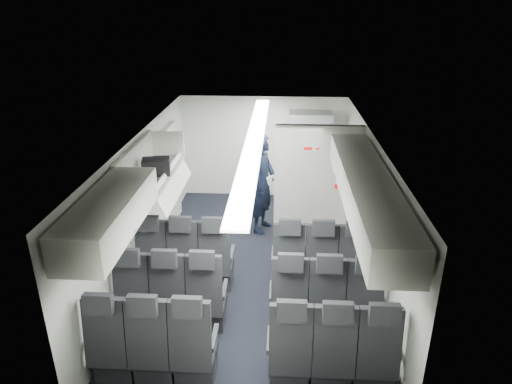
# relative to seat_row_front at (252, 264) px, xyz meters

# --- Properties ---
(cabin_shell) EXTENTS (3.41, 6.01, 2.16)m
(cabin_shell) POSITION_rel_seat_row_front_xyz_m (0.00, 0.53, 0.72)
(cabin_shell) COLOR black
(cabin_shell) RESTS_ON ground
(seat_row_front) EXTENTS (3.33, 0.56, 1.24)m
(seat_row_front) POSITION_rel_seat_row_front_xyz_m (0.00, 0.00, 0.00)
(seat_row_front) COLOR black
(seat_row_front) RESTS_ON cabin_shell
(seat_row_mid) EXTENTS (3.33, 0.56, 1.24)m
(seat_row_mid) POSITION_rel_seat_row_front_xyz_m (0.00, -0.90, 0.00)
(seat_row_mid) COLOR black
(seat_row_mid) RESTS_ON cabin_shell
(seat_row_rear) EXTENTS (3.33, 0.56, 1.24)m
(seat_row_rear) POSITION_rel_seat_row_front_xyz_m (0.00, -1.80, 0.00)
(seat_row_rear) COLOR black
(seat_row_rear) RESTS_ON cabin_shell
(overhead_bin_left_rear) EXTENTS (0.53, 1.80, 0.40)m
(overhead_bin_left_rear) POSITION_rel_seat_row_front_xyz_m (-1.40, -1.47, 1.46)
(overhead_bin_left_rear) COLOR silver
(overhead_bin_left_rear) RESTS_ON cabin_shell
(overhead_bin_left_front_open) EXTENTS (0.64, 1.70, 0.72)m
(overhead_bin_left_front_open) POSITION_rel_seat_row_front_xyz_m (-1.44, 0.28, 1.33)
(overhead_bin_left_front_open) COLOR #9E9E93
(overhead_bin_left_front_open) RESTS_ON cabin_shell
(overhead_bin_right_rear) EXTENTS (0.53, 1.80, 0.40)m
(overhead_bin_right_rear) POSITION_rel_seat_row_front_xyz_m (1.40, -1.47, 1.46)
(overhead_bin_right_rear) COLOR silver
(overhead_bin_right_rear) RESTS_ON cabin_shell
(overhead_bin_right_front) EXTENTS (0.53, 1.70, 0.40)m
(overhead_bin_right_front) POSITION_rel_seat_row_front_xyz_m (1.40, 0.28, 1.46)
(overhead_bin_right_front) COLOR silver
(overhead_bin_right_front) RESTS_ON cabin_shell
(bulkhead_partition) EXTENTS (1.40, 0.15, 2.13)m
(bulkhead_partition) POSITION_rel_seat_row_front_xyz_m (0.98, 1.33, 0.67)
(bulkhead_partition) COLOR silver
(bulkhead_partition) RESTS_ON cabin_shell
(galley_unit) EXTENTS (0.85, 0.52, 1.90)m
(galley_unit) POSITION_rel_seat_row_front_xyz_m (0.95, 3.25, 0.55)
(galley_unit) COLOR #939399
(galley_unit) RESTS_ON cabin_shell
(boarding_door) EXTENTS (0.12, 1.27, 1.86)m
(boarding_door) POSITION_rel_seat_row_front_xyz_m (-1.64, 2.09, 0.55)
(boarding_door) COLOR silver
(boarding_door) RESTS_ON cabin_shell
(flight_attendant) EXTENTS (0.61, 0.77, 1.83)m
(flight_attendant) POSITION_rel_seat_row_front_xyz_m (0.06, 1.91, 0.51)
(flight_attendant) COLOR black
(flight_attendant) RESTS_ON ground
(carry_on_bag) EXTENTS (0.42, 0.33, 0.23)m
(carry_on_bag) POSITION_rel_seat_row_front_xyz_m (-1.36, 0.25, 1.39)
(carry_on_bag) COLOR black
(carry_on_bag) RESTS_ON overhead_bin_left_front_open
(papers) EXTENTS (0.21, 0.08, 0.15)m
(papers) POSITION_rel_seat_row_front_xyz_m (0.25, 1.86, 0.61)
(papers) COLOR white
(papers) RESTS_ON flight_attendant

